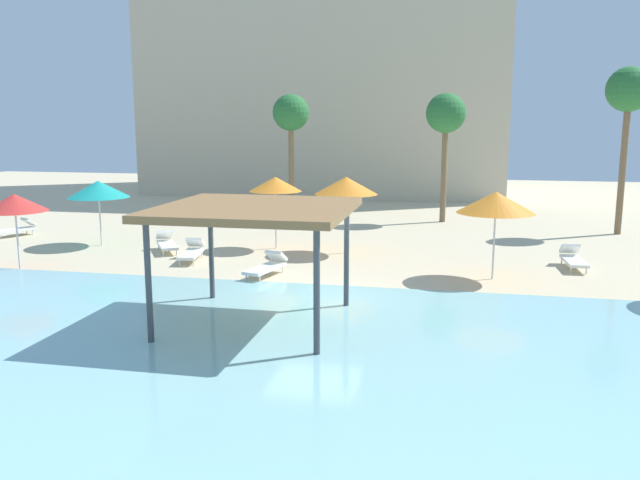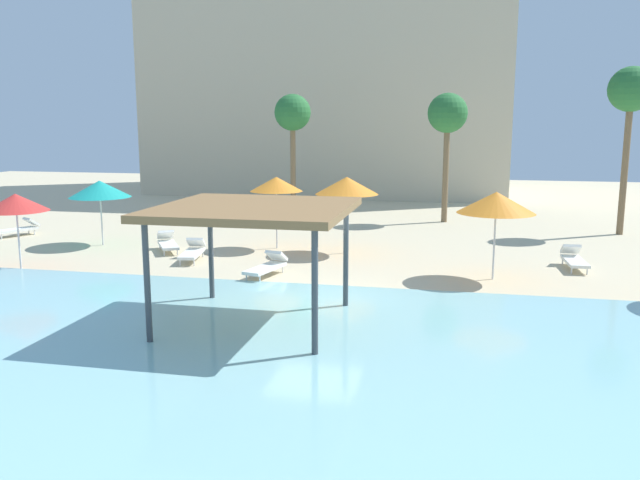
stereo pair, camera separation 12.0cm
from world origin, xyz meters
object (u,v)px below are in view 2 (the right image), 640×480
Objects in this scene: beach_umbrella_orange_2 at (496,203)px; palm_tree_2 at (631,94)px; lounge_chair_2 at (19,228)px; palm_tree_0 at (293,115)px; lounge_chair_4 at (193,251)px; beach_umbrella_orange_4 at (276,184)px; shade_pavilion at (255,213)px; beach_umbrella_orange_6 at (347,186)px; beach_umbrella_teal_1 at (100,189)px; beach_umbrella_red_3 at (16,203)px; lounge_chair_0 at (268,265)px; lounge_chair_3 at (168,243)px; lounge_chair_6 at (574,258)px; palm_tree_1 at (448,116)px.

beach_umbrella_orange_2 is 11.81m from palm_tree_2.
palm_tree_0 is at bearing 159.26° from lounge_chair_2.
palm_tree_0 is at bearing 167.19° from lounge_chair_4.
beach_umbrella_orange_4 is at bearing 114.36° from lounge_chair_2.
shade_pavilion is 9.00m from beach_umbrella_orange_6.
palm_tree_0 is at bearing 114.85° from beach_umbrella_orange_6.
palm_tree_0 is (-3.92, 18.88, 2.44)m from shade_pavilion.
lounge_chair_4 is 13.23m from palm_tree_0.
beach_umbrella_orange_6 is (9.76, 0.45, 0.29)m from beach_umbrella_teal_1.
beach_umbrella_red_3 is 16.10m from palm_tree_0.
palm_tree_0 is (5.17, 10.36, 2.93)m from beach_umbrella_teal_1.
beach_umbrella_teal_1 is at bearing -123.07° from lounge_chair_4.
beach_umbrella_teal_1 is 0.90× the size of beach_umbrella_orange_6.
lounge_chair_4 is at bearing -154.93° from beach_umbrella_orange_6.
shade_pavilion is 2.27× the size of lounge_chair_2.
beach_umbrella_teal_1 is at bearing 136.85° from shade_pavilion.
lounge_chair_3 is at bearing -108.14° from lounge_chair_0.
lounge_chair_6 is (7.89, -0.92, -2.20)m from beach_umbrella_orange_6.
lounge_chair_4 is 0.28× the size of palm_tree_2.
lounge_chair_3 and lounge_chair_6 have the same top height.
beach_umbrella_orange_4 is at bearing -79.35° from palm_tree_0.
shade_pavilion is at bearing -77.19° from beach_umbrella_orange_4.
lounge_chair_2 is 0.31× the size of palm_tree_0.
beach_umbrella_teal_1 reaches higher than beach_umbrella_red_3.
beach_umbrella_orange_2 is at bearing 45.14° from shade_pavilion.
palm_tree_1 is 0.87× the size of palm_tree_2.
lounge_chair_0 is 0.32× the size of palm_tree_0.
beach_umbrella_orange_2 is 1.42× the size of lounge_chair_6.
palm_tree_2 is (3.07, 7.47, 5.66)m from lounge_chair_6.
lounge_chair_0 is (0.96, -4.45, -2.17)m from beach_umbrella_orange_4.
palm_tree_1 is at bearing 131.97° from lounge_chair_4.
lounge_chair_2 is (-19.61, 3.86, -2.08)m from beach_umbrella_orange_2.
lounge_chair_0 is 15.07m from palm_tree_0.
palm_tree_1 reaches higher than lounge_chair_0.
beach_umbrella_orange_6 reaches higher than lounge_chair_0.
beach_umbrella_orange_4 is 10.98m from lounge_chair_6.
lounge_chair_0 is at bearing -24.72° from beach_umbrella_teal_1.
beach_umbrella_red_3 is 18.60m from lounge_chair_6.
beach_umbrella_red_3 is 1.27× the size of lounge_chair_0.
lounge_chair_3 is 12.18m from palm_tree_0.
lounge_chair_6 is at bearing 86.09° from lounge_chair_4.
lounge_chair_2 is 7.96m from lounge_chair_3.
shade_pavilion is at bearing 5.48° from lounge_chair_3.
beach_umbrella_red_3 is at bearing -151.55° from palm_tree_2.
lounge_chair_0 and lounge_chair_4 have the same top height.
beach_umbrella_red_3 is 0.35× the size of palm_tree_2.
lounge_chair_4 is 19.25m from palm_tree_2.
palm_tree_2 is at bearing 28.45° from beach_umbrella_red_3.
lounge_chair_6 is 17.22m from palm_tree_0.
beach_umbrella_orange_6 reaches higher than beach_umbrella_orange_4.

